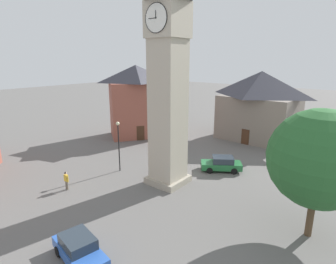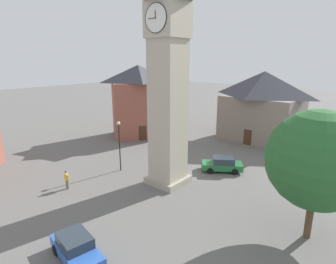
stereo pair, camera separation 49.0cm
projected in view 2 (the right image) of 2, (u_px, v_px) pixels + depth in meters
ground_plane at (168, 182)px, 25.79m from camera, size 200.00×200.00×0.00m
clock_tower at (168, 33)px, 22.35m from camera, size 3.92×3.92×22.72m
car_blue_kerb at (76, 248)px, 15.68m from camera, size 4.36×2.40×1.53m
car_silver_kerb at (301, 166)px, 27.61m from camera, size 4.46×3.06×1.53m
car_red_corner at (222, 164)px, 28.17m from camera, size 4.36×3.72×1.53m
pedestrian at (67, 178)px, 24.27m from camera, size 0.56×0.26×1.69m
tree at (318, 160)px, 16.51m from camera, size 6.21×6.21×8.47m
building_terrace_right at (139, 101)px, 40.40m from camera, size 9.25×9.75×10.45m
building_corner_back at (262, 105)px, 38.51m from camera, size 10.81×8.43×9.65m
lamp_post at (119, 138)px, 27.71m from camera, size 0.36×0.36×5.22m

